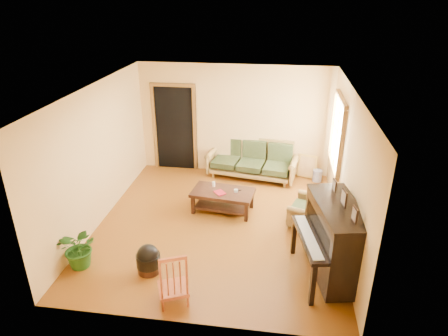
% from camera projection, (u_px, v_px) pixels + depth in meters
% --- Properties ---
extents(floor, '(5.00, 5.00, 0.00)m').
position_uv_depth(floor, '(218.00, 224.00, 7.65)').
color(floor, '#60320C').
rests_on(floor, ground).
extents(doorway, '(1.08, 0.16, 2.05)m').
position_uv_depth(doorway, '(175.00, 129.00, 9.65)').
color(doorway, black).
rests_on(doorway, floor).
extents(window, '(0.12, 1.36, 1.46)m').
position_uv_depth(window, '(338.00, 133.00, 7.91)').
color(window, white).
rests_on(window, right_wall).
extents(sofa, '(2.18, 1.20, 0.88)m').
position_uv_depth(sofa, '(252.00, 160.00, 9.37)').
color(sofa, olive).
rests_on(sofa, floor).
extents(coffee_table, '(1.29, 0.81, 0.44)m').
position_uv_depth(coffee_table, '(223.00, 201.00, 8.03)').
color(coffee_table, black).
rests_on(coffee_table, floor).
extents(armchair, '(0.92, 0.94, 0.76)m').
position_uv_depth(armchair, '(308.00, 206.00, 7.51)').
color(armchair, olive).
rests_on(armchair, floor).
extents(piano, '(1.11, 1.57, 1.26)m').
position_uv_depth(piano, '(335.00, 242.00, 6.03)').
color(piano, black).
rests_on(piano, floor).
extents(footstool, '(0.51, 0.51, 0.36)m').
position_uv_depth(footstool, '(149.00, 262.00, 6.31)').
color(footstool, black).
rests_on(footstool, floor).
extents(red_chair, '(0.56, 0.58, 0.88)m').
position_uv_depth(red_chair, '(172.00, 276.00, 5.60)').
color(red_chair, '#993F1B').
rests_on(red_chair, floor).
extents(leaning_frame, '(0.45, 0.22, 0.59)m').
position_uv_depth(leaning_frame, '(307.00, 166.00, 9.41)').
color(leaning_frame, gold).
rests_on(leaning_frame, floor).
extents(ceramic_crock, '(0.26, 0.26, 0.27)m').
position_uv_depth(ceramic_crock, '(317.00, 176.00, 9.31)').
color(ceramic_crock, '#3544A1').
rests_on(ceramic_crock, floor).
extents(potted_plant, '(0.74, 0.67, 0.71)m').
position_uv_depth(potted_plant, '(80.00, 248.00, 6.35)').
color(potted_plant, '#225117').
rests_on(potted_plant, floor).
extents(book, '(0.28, 0.29, 0.02)m').
position_uv_depth(book, '(216.00, 194.00, 7.81)').
color(book, maroon).
rests_on(book, coffee_table).
extents(candle, '(0.07, 0.07, 0.11)m').
position_uv_depth(candle, '(214.00, 184.00, 8.10)').
color(candle, white).
rests_on(candle, coffee_table).
extents(glass_jar, '(0.10, 0.10, 0.05)m').
position_uv_depth(glass_jar, '(236.00, 191.00, 7.90)').
color(glass_jar, silver).
rests_on(glass_jar, coffee_table).
extents(remote, '(0.14, 0.07, 0.01)m').
position_uv_depth(remote, '(238.00, 190.00, 7.96)').
color(remote, black).
rests_on(remote, coffee_table).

